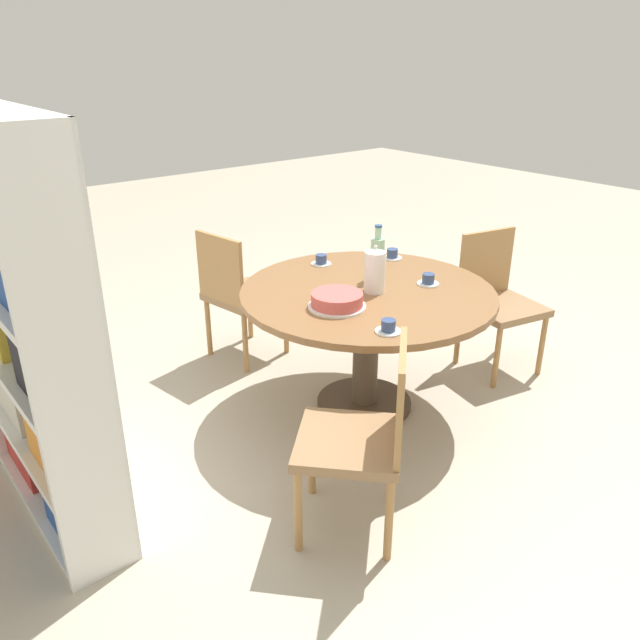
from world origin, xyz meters
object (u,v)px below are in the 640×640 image
(water_bottle, at_px, (377,257))
(cup_c, at_px, (428,280))
(cup_a, at_px, (321,261))
(cup_d, at_px, (388,327))
(coffee_pot, at_px, (375,271))
(cup_b, at_px, (392,255))
(chair_b, at_px, (364,435))
(cake_main, at_px, (337,301))
(chair_a, at_px, (238,292))
(chair_c, at_px, (497,298))
(bookshelf, at_px, (33,335))

(water_bottle, xyz_separation_m, cup_c, (-0.25, -0.15, -0.10))
(cup_a, relative_size, cup_d, 1.00)
(cup_a, bearing_deg, coffee_pot, 172.85)
(cup_b, xyz_separation_m, cup_d, (-0.74, 0.77, 0.00))
(chair_b, height_order, cake_main, chair_b)
(cup_a, xyz_separation_m, cup_b, (-0.19, -0.41, 0.00))
(water_bottle, relative_size, cup_a, 2.52)
(coffee_pot, bearing_deg, chair_a, 12.68)
(chair_a, distance_m, cup_d, 1.43)
(chair_c, relative_size, coffee_pot, 3.37)
(water_bottle, relative_size, cup_c, 2.52)
(cup_b, relative_size, cup_c, 1.00)
(cake_main, bearing_deg, water_bottle, -68.10)
(chair_a, xyz_separation_m, cup_a, (-0.48, -0.29, 0.27))
(chair_b, height_order, coffee_pot, coffee_pot)
(cup_b, height_order, cup_d, same)
(chair_b, height_order, water_bottle, water_bottle)
(cup_c, distance_m, cup_d, 0.67)
(cup_d, bearing_deg, cup_c, -63.53)
(chair_a, bearing_deg, cup_d, 167.78)
(cup_a, bearing_deg, cup_d, 158.38)
(coffee_pot, height_order, cup_b, coffee_pot)
(coffee_pot, relative_size, cup_a, 2.10)
(chair_c, distance_m, cake_main, 1.29)
(chair_c, distance_m, cup_b, 0.71)
(chair_b, xyz_separation_m, cup_a, (1.19, -0.75, 0.27))
(chair_b, bearing_deg, cup_a, -165.05)
(cake_main, bearing_deg, coffee_pot, -82.03)
(chair_b, relative_size, bookshelf, 0.50)
(coffee_pot, height_order, cup_a, coffee_pot)
(coffee_pot, distance_m, cake_main, 0.31)
(cup_a, bearing_deg, water_bottle, -167.23)
(cake_main, bearing_deg, cup_a, -32.59)
(cup_c, bearing_deg, chair_b, 119.76)
(coffee_pot, distance_m, cup_a, 0.53)
(chair_b, xyz_separation_m, water_bottle, (0.81, -0.84, 0.37))
(chair_b, distance_m, cake_main, 0.80)
(cup_a, xyz_separation_m, cup_c, (-0.63, -0.24, 0.00))
(chair_b, xyz_separation_m, chair_c, (0.56, -1.65, 0.00))
(coffee_pot, bearing_deg, cake_main, 97.97)
(chair_b, height_order, cup_b, chair_b)
(chair_c, relative_size, cake_main, 2.98)
(water_bottle, bearing_deg, chair_a, 23.61)
(bookshelf, distance_m, cup_b, 2.10)
(chair_a, height_order, cake_main, chair_a)
(chair_b, distance_m, cup_a, 1.44)
(cup_a, bearing_deg, cup_b, -114.60)
(cup_d, bearing_deg, cake_main, -1.47)
(chair_a, bearing_deg, cake_main, 167.18)
(bookshelf, relative_size, cup_a, 14.06)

